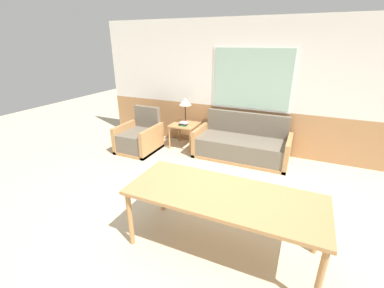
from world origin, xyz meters
TOP-DOWN VIEW (x-y plane):
  - ground_plane at (0.00, 0.00)m, footprint 16.00×16.00m
  - wall_back at (-0.01, 2.63)m, footprint 7.20×0.09m
  - couch at (-0.12, 2.14)m, footprint 1.88×0.83m
  - armchair at (-2.26, 1.60)m, footprint 0.77×0.86m
  - side_table at (-1.45, 2.21)m, footprint 0.57×0.57m
  - table_lamp at (-1.47, 2.31)m, footprint 0.28×0.28m
  - book_stack at (-1.42, 2.11)m, footprint 0.20×0.17m
  - dining_table at (0.30, -0.43)m, footprint 2.11×0.85m

SIDE VIEW (x-z plane):
  - ground_plane at x=0.00m, z-range 0.00..0.00m
  - couch at x=-0.12m, z-range -0.18..0.70m
  - armchair at x=-2.26m, z-range -0.19..0.72m
  - side_table at x=-1.45m, z-range 0.19..0.72m
  - book_stack at x=-1.42m, z-range 0.54..0.61m
  - dining_table at x=0.30m, z-range 0.30..1.04m
  - table_lamp at x=-1.47m, z-range 0.72..1.29m
  - wall_back at x=-0.01m, z-range 0.01..2.71m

